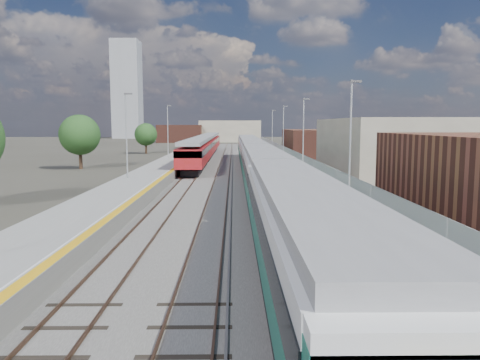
{
  "coord_description": "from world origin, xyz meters",
  "views": [
    {
      "loc": [
        -0.75,
        -7.42,
        5.76
      ],
      "look_at": [
        -0.35,
        22.49,
        2.2
      ],
      "focal_mm": 35.0,
      "sensor_mm": 36.0,
      "label": 1
    }
  ],
  "objects": [
    {
      "name": "ground",
      "position": [
        0.0,
        50.0,
        0.0
      ],
      "size": [
        320.0,
        320.0,
        0.0
      ],
      "primitive_type": "plane",
      "color": "#47443A",
      "rests_on": "ground"
    },
    {
      "name": "tree_d",
      "position": [
        21.94,
        59.24,
        4.12
      ],
      "size": [
        4.83,
        4.83,
        6.55
      ],
      "color": "#382619",
      "rests_on": "ground"
    },
    {
      "name": "red_train",
      "position": [
        -5.5,
        70.95,
        2.23
      ],
      "size": [
        2.98,
        60.42,
        3.76
      ],
      "color": "black",
      "rests_on": "ground"
    },
    {
      "name": "buildings",
      "position": [
        -18.12,
        138.6,
        10.7
      ],
      "size": [
        72.0,
        185.5,
        40.0
      ],
      "color": "brown",
      "rests_on": "ground"
    },
    {
      "name": "tree_b",
      "position": [
        -20.59,
        53.2,
        4.42
      ],
      "size": [
        5.18,
        5.18,
        7.02
      ],
      "color": "#382619",
      "rests_on": "ground"
    },
    {
      "name": "platform_left",
      "position": [
        -9.05,
        52.49,
        0.52
      ],
      "size": [
        4.3,
        155.0,
        8.52
      ],
      "color": "slate",
      "rests_on": "ground"
    },
    {
      "name": "ballast_bed",
      "position": [
        -2.25,
        52.5,
        0.03
      ],
      "size": [
        10.5,
        155.0,
        0.06
      ],
      "primitive_type": "cube",
      "color": "#565451",
      "rests_on": "ground"
    },
    {
      "name": "tracks",
      "position": [
        -1.65,
        54.18,
        0.11
      ],
      "size": [
        8.96,
        160.0,
        0.17
      ],
      "color": "#4C3323",
      "rests_on": "ground"
    },
    {
      "name": "green_train",
      "position": [
        1.5,
        38.21,
        2.28
      ],
      "size": [
        2.93,
        81.66,
        3.23
      ],
      "color": "black",
      "rests_on": "ground"
    },
    {
      "name": "platform_right",
      "position": [
        5.28,
        52.49,
        0.54
      ],
      "size": [
        4.7,
        155.0,
        8.52
      ],
      "color": "slate",
      "rests_on": "ground"
    },
    {
      "name": "tree_c",
      "position": [
        -18.13,
        85.51,
        3.78
      ],
      "size": [
        4.43,
        4.43,
        6.01
      ],
      "color": "#382619",
      "rests_on": "ground"
    }
  ]
}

